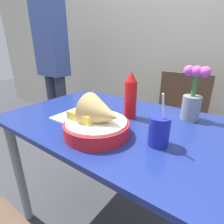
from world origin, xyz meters
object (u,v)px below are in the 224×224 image
at_px(chair_far_window, 177,120).
at_px(person_standing, 53,60).
at_px(flower_vase, 192,98).
at_px(food_basket, 98,122).
at_px(ketchup_bottle, 131,96).
at_px(drink_cup, 159,132).

distance_m(chair_far_window, person_standing, 1.33).
relative_size(chair_far_window, person_standing, 0.54).
bearing_deg(flower_vase, chair_far_window, 109.31).
bearing_deg(person_standing, chair_far_window, 12.69).
distance_m(chair_far_window, food_basket, 0.97).
relative_size(chair_far_window, food_basket, 3.30).
relative_size(food_basket, ketchup_bottle, 1.15).
height_order(drink_cup, person_standing, person_standing).
xyz_separation_m(drink_cup, person_standing, (-1.37, 0.57, 0.16)).
distance_m(chair_far_window, ketchup_bottle, 0.76).
height_order(food_basket, drink_cup, drink_cup).
distance_m(ketchup_bottle, person_standing, 1.22).
distance_m(chair_far_window, drink_cup, 0.90).
distance_m(food_basket, ketchup_bottle, 0.25).
bearing_deg(chair_far_window, drink_cup, -80.10).
bearing_deg(food_basket, drink_cup, 18.05).
xyz_separation_m(flower_vase, person_standing, (-1.41, 0.24, 0.10)).
xyz_separation_m(food_basket, ketchup_bottle, (0.00, 0.25, 0.05)).
distance_m(chair_far_window, flower_vase, 0.65).
height_order(ketchup_bottle, person_standing, person_standing).
height_order(food_basket, ketchup_bottle, ketchup_bottle).
bearing_deg(ketchup_bottle, chair_far_window, 83.40).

